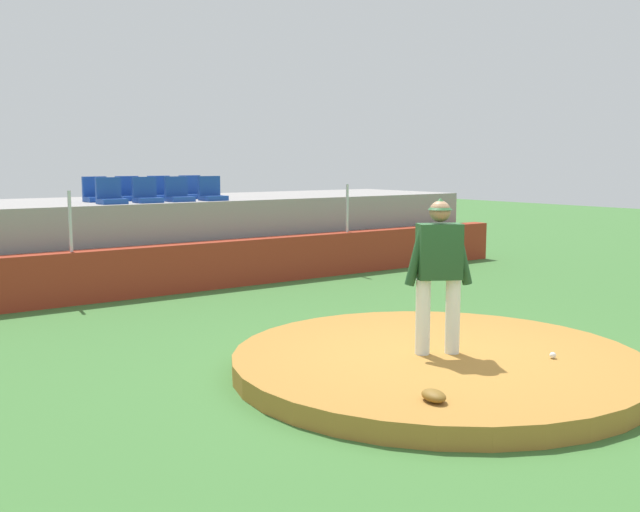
# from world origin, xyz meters

# --- Properties ---
(ground_plane) EXTENTS (60.00, 60.00, 0.00)m
(ground_plane) POSITION_xyz_m (0.00, 0.00, 0.00)
(ground_plane) COLOR #3C6E31
(pitchers_mound) EXTENTS (4.78, 4.78, 0.23)m
(pitchers_mound) POSITION_xyz_m (0.00, 0.00, 0.11)
(pitchers_mound) COLOR #A77230
(pitchers_mound) RESTS_ON ground_plane
(pitcher) EXTENTS (0.76, 0.48, 1.81)m
(pitcher) POSITION_xyz_m (-0.01, -0.02, 1.28)
(pitcher) COLOR silver
(pitcher) RESTS_ON pitchers_mound
(baseball) EXTENTS (0.07, 0.07, 0.07)m
(baseball) POSITION_xyz_m (0.89, -0.95, 0.26)
(baseball) COLOR white
(baseball) RESTS_ON pitchers_mound
(fielding_glove) EXTENTS (0.27, 0.34, 0.11)m
(fielding_glove) POSITION_xyz_m (-1.26, -1.22, 0.28)
(fielding_glove) COLOR brown
(fielding_glove) RESTS_ON pitchers_mound
(brick_barrier) EXTENTS (16.45, 0.40, 0.91)m
(brick_barrier) POSITION_xyz_m (0.00, 6.64, 0.46)
(brick_barrier) COLOR #99311D
(brick_barrier) RESTS_ON ground_plane
(fence_post_left) EXTENTS (0.06, 0.06, 1.05)m
(fence_post_left) POSITION_xyz_m (-2.15, 6.64, 1.44)
(fence_post_left) COLOR silver
(fence_post_left) RESTS_ON brick_barrier
(fence_post_right) EXTENTS (0.06, 0.06, 1.05)m
(fence_post_right) POSITION_xyz_m (3.88, 6.64, 1.44)
(fence_post_right) COLOR silver
(fence_post_right) RESTS_ON brick_barrier
(bleacher_platform) EXTENTS (15.59, 3.59, 1.66)m
(bleacher_platform) POSITION_xyz_m (0.00, 8.89, 0.83)
(bleacher_platform) COLOR gray
(bleacher_platform) RESTS_ON ground_plane
(stadium_chair_0) EXTENTS (0.48, 0.44, 0.50)m
(stadium_chair_0) POSITION_xyz_m (-1.08, 7.61, 1.81)
(stadium_chair_0) COLOR #19419A
(stadium_chair_0) RESTS_ON bleacher_platform
(stadium_chair_1) EXTENTS (0.48, 0.44, 0.50)m
(stadium_chair_1) POSITION_xyz_m (-0.36, 7.62, 1.81)
(stadium_chair_1) COLOR #19419A
(stadium_chair_1) RESTS_ON bleacher_platform
(stadium_chair_2) EXTENTS (0.48, 0.44, 0.50)m
(stadium_chair_2) POSITION_xyz_m (0.33, 7.65, 1.81)
(stadium_chair_2) COLOR #19419A
(stadium_chair_2) RESTS_ON bleacher_platform
(stadium_chair_3) EXTENTS (0.48, 0.44, 0.50)m
(stadium_chair_3) POSITION_xyz_m (1.06, 7.60, 1.81)
(stadium_chair_3) COLOR #19419A
(stadium_chair_3) RESTS_ON bleacher_platform
(stadium_chair_4) EXTENTS (0.48, 0.44, 0.50)m
(stadium_chair_4) POSITION_xyz_m (-1.04, 8.51, 1.81)
(stadium_chair_4) COLOR #19419A
(stadium_chair_4) RESTS_ON bleacher_platform
(stadium_chair_5) EXTENTS (0.48, 0.44, 0.50)m
(stadium_chair_5) POSITION_xyz_m (-0.35, 8.54, 1.81)
(stadium_chair_5) COLOR #19419A
(stadium_chair_5) RESTS_ON bleacher_platform
(stadium_chair_6) EXTENTS (0.48, 0.44, 0.50)m
(stadium_chair_6) POSITION_xyz_m (0.33, 8.50, 1.81)
(stadium_chair_6) COLOR #19419A
(stadium_chair_6) RESTS_ON bleacher_platform
(stadium_chair_7) EXTENTS (0.48, 0.44, 0.50)m
(stadium_chair_7) POSITION_xyz_m (1.07, 8.54, 1.81)
(stadium_chair_7) COLOR #19419A
(stadium_chair_7) RESTS_ON bleacher_platform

